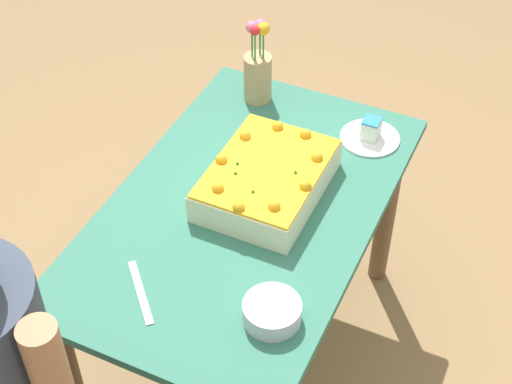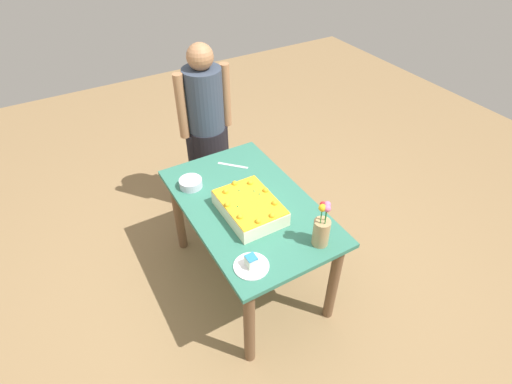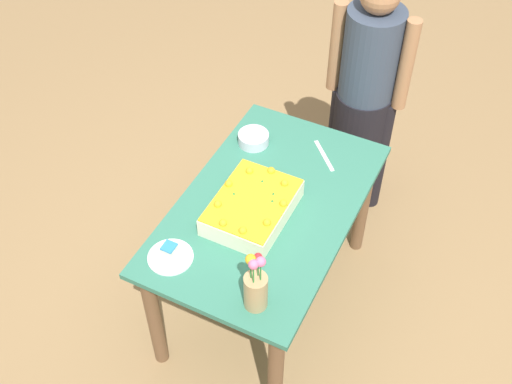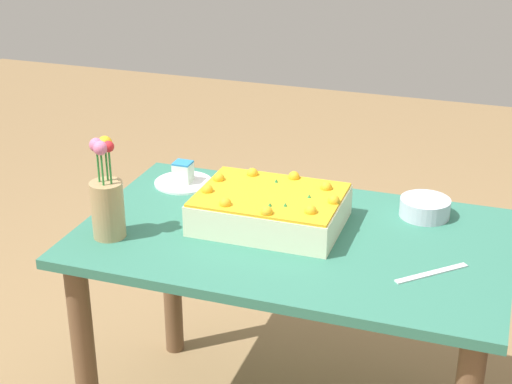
{
  "view_description": "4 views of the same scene",
  "coord_description": "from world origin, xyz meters",
  "px_view_note": "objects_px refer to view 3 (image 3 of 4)",
  "views": [
    {
      "loc": [
        1.53,
        0.75,
        2.41
      ],
      "look_at": [
        -0.02,
        0.03,
        0.8
      ],
      "focal_mm": 55.0,
      "sensor_mm": 36.0,
      "label": 1
    },
    {
      "loc": [
        -1.71,
        0.94,
        2.48
      ],
      "look_at": [
        -0.06,
        -0.02,
        0.89
      ],
      "focal_mm": 28.0,
      "sensor_mm": 36.0,
      "label": 2
    },
    {
      "loc": [
        -1.82,
        -0.84,
        2.96
      ],
      "look_at": [
        -0.07,
        0.03,
        0.9
      ],
      "focal_mm": 45.0,
      "sensor_mm": 36.0,
      "label": 3
    },
    {
      "loc": [
        0.58,
        -2.02,
        1.82
      ],
      "look_at": [
        -0.11,
        -0.02,
        0.88
      ],
      "focal_mm": 55.0,
      "sensor_mm": 36.0,
      "label": 4
    }
  ],
  "objects_px": {
    "sheet_cake": "(252,207)",
    "cake_knife": "(324,156)",
    "flower_vase": "(256,287)",
    "fruit_bowl": "(253,139)",
    "person_standing": "(366,85)",
    "serving_plate_with_slice": "(170,255)"
  },
  "relations": [
    {
      "from": "serving_plate_with_slice",
      "to": "sheet_cake",
      "type": "bearing_deg",
      "value": -28.33
    },
    {
      "from": "fruit_bowl",
      "to": "flower_vase",
      "type": "bearing_deg",
      "value": -152.9
    },
    {
      "from": "cake_knife",
      "to": "fruit_bowl",
      "type": "height_order",
      "value": "fruit_bowl"
    },
    {
      "from": "sheet_cake",
      "to": "fruit_bowl",
      "type": "xyz_separation_m",
      "value": [
        0.44,
        0.21,
        -0.02
      ]
    },
    {
      "from": "sheet_cake",
      "to": "flower_vase",
      "type": "xyz_separation_m",
      "value": [
        -0.43,
        -0.23,
        0.06
      ]
    },
    {
      "from": "sheet_cake",
      "to": "flower_vase",
      "type": "height_order",
      "value": "flower_vase"
    },
    {
      "from": "serving_plate_with_slice",
      "to": "cake_knife",
      "type": "relative_size",
      "value": 0.87
    },
    {
      "from": "sheet_cake",
      "to": "cake_knife",
      "type": "xyz_separation_m",
      "value": [
        0.51,
        -0.15,
        -0.05
      ]
    },
    {
      "from": "sheet_cake",
      "to": "serving_plate_with_slice",
      "type": "height_order",
      "value": "sheet_cake"
    },
    {
      "from": "flower_vase",
      "to": "person_standing",
      "type": "xyz_separation_m",
      "value": [
        1.45,
        0.06,
        -0.01
      ]
    },
    {
      "from": "sheet_cake",
      "to": "person_standing",
      "type": "bearing_deg",
      "value": -9.67
    },
    {
      "from": "sheet_cake",
      "to": "serving_plate_with_slice",
      "type": "bearing_deg",
      "value": 151.67
    },
    {
      "from": "fruit_bowl",
      "to": "person_standing",
      "type": "distance_m",
      "value": 0.7
    },
    {
      "from": "serving_plate_with_slice",
      "to": "fruit_bowl",
      "type": "relative_size",
      "value": 1.27
    },
    {
      "from": "flower_vase",
      "to": "person_standing",
      "type": "distance_m",
      "value": 1.45
    },
    {
      "from": "flower_vase",
      "to": "fruit_bowl",
      "type": "bearing_deg",
      "value": 27.1
    },
    {
      "from": "person_standing",
      "to": "sheet_cake",
      "type": "bearing_deg",
      "value": -9.67
    },
    {
      "from": "sheet_cake",
      "to": "serving_plate_with_slice",
      "type": "distance_m",
      "value": 0.43
    },
    {
      "from": "sheet_cake",
      "to": "fruit_bowl",
      "type": "bearing_deg",
      "value": 25.92
    },
    {
      "from": "cake_knife",
      "to": "fruit_bowl",
      "type": "xyz_separation_m",
      "value": [
        -0.07,
        0.36,
        0.03
      ]
    },
    {
      "from": "cake_knife",
      "to": "person_standing",
      "type": "bearing_deg",
      "value": -46.71
    },
    {
      "from": "flower_vase",
      "to": "fruit_bowl",
      "type": "relative_size",
      "value": 1.97
    }
  ]
}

